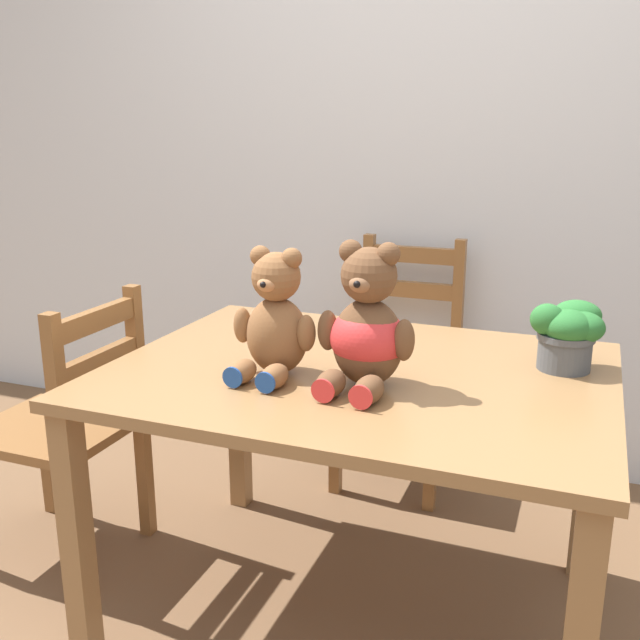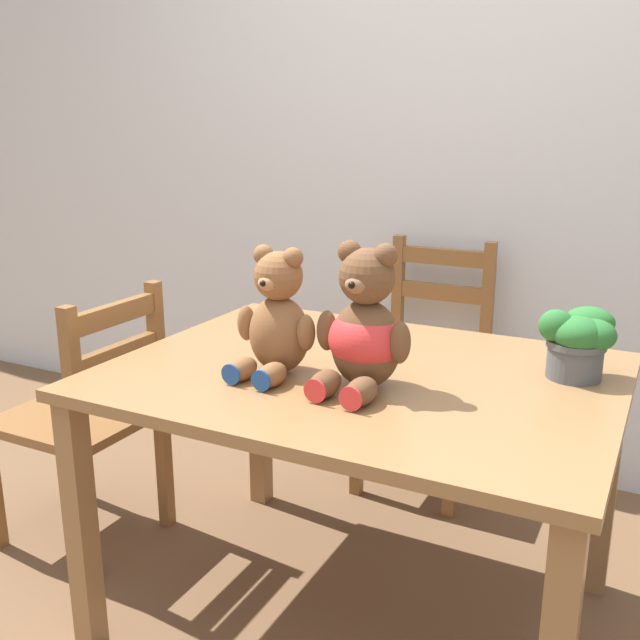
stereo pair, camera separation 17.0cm
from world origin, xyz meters
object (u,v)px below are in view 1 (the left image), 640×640
Objects in this scene: potted_plant at (568,332)px; wooden_chair_behind at (401,362)px; teddy_bear_right at (367,330)px; teddy_bear_left at (275,321)px; wooden_chair_side at (65,428)px.

wooden_chair_behind is at bearing 131.36° from potted_plant.
teddy_bear_left is at bearing 4.64° from teddy_bear_right.
teddy_bear_left is 0.73m from potted_plant.
teddy_bear_right is (0.23, 0.00, 0.00)m from teddy_bear_left.
teddy_bear_right is (0.98, -0.06, 0.43)m from wooden_chair_side.
wooden_chair_behind is 1.08× the size of wooden_chair_side.
teddy_bear_left is at bearing -156.15° from potted_plant.
teddy_bear_left is at bearing -95.21° from wooden_chair_side.
potted_plant reaches higher than wooden_chair_side.
potted_plant is at bearing -80.83° from wooden_chair_side.
teddy_bear_left is (-0.07, -0.97, 0.40)m from wooden_chair_behind.
teddy_bear_right is at bearing -146.04° from potted_plant.
wooden_chair_side is at bearing 0.12° from teddy_bear_right.
wooden_chair_behind is 0.97m from potted_plant.
potted_plant is (1.41, 0.23, 0.39)m from wooden_chair_side.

